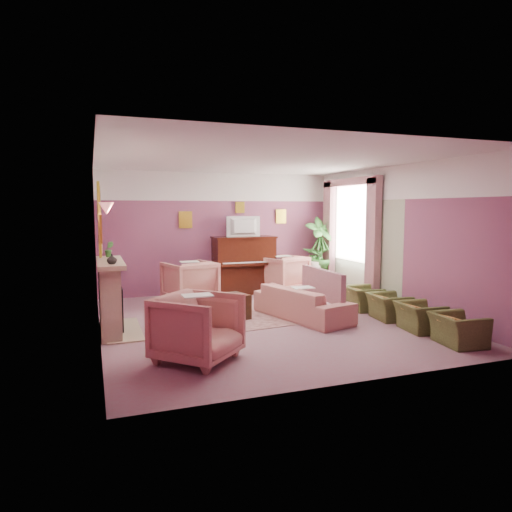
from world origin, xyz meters
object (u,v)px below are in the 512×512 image
object	(u,v)px
television	(244,225)
olive_chair_a	(458,324)
side_table	(313,275)
sofa	(302,297)
floral_armchair_right	(282,272)
piano	(244,265)
floral_armchair_front	(198,324)
olive_chair_b	(420,312)
coffee_table	(220,309)
floral_armchair_left	(190,280)
olive_chair_d	(363,294)
olive_chair_c	(389,303)

from	to	relation	value
television	olive_chair_a	distance (m)	5.31
olive_chair_a	side_table	size ratio (longest dim) A/B	1.00
sofa	olive_chair_a	xyz separation A→B (m)	(1.43, -2.23, -0.09)
television	floral_armchair_right	bearing A→B (deg)	-14.00
piano	floral_armchair_front	xyz separation A→B (m)	(-2.07, -4.34, -0.16)
television	olive_chair_b	distance (m)	4.57
olive_chair_a	floral_armchair_front	bearing A→B (deg)	170.87
television	sofa	distance (m)	2.93
piano	sofa	world-z (taller)	piano
floral_armchair_right	coffee_table	bearing A→B (deg)	-134.31
television	floral_armchair_left	distance (m)	1.89
television	olive_chair_a	world-z (taller)	television
olive_chair_d	sofa	bearing A→B (deg)	-170.67
television	side_table	distance (m)	2.15
floral_armchair_right	side_table	size ratio (longest dim) A/B	1.39
television	olive_chair_d	bearing A→B (deg)	-56.06
olive_chair_c	olive_chair_b	bearing A→B (deg)	-90.00
olive_chair_c	side_table	size ratio (longest dim) A/B	1.00
coffee_table	olive_chair_c	world-z (taller)	olive_chair_c
side_table	olive_chair_c	bearing A→B (deg)	-91.98
sofa	television	bearing A→B (deg)	94.48
piano	olive_chair_b	xyz separation A→B (m)	(1.63, -4.12, -0.35)
floral_armchair_left	olive_chair_b	distance (m)	4.63
olive_chair_a	olive_chair_d	bearing A→B (deg)	90.00
television	sofa	world-z (taller)	television
coffee_table	floral_armchair_right	bearing A→B (deg)	45.69
sofa	floral_armchair_right	xyz separation A→B (m)	(0.65, 2.45, 0.09)
olive_chair_c	piano	bearing A→B (deg)	116.35
piano	olive_chair_c	size ratio (longest dim) A/B	1.99
olive_chair_b	piano	bearing A→B (deg)	111.64
floral_armchair_left	floral_armchair_right	size ratio (longest dim) A/B	1.00
floral_armchair_left	olive_chair_d	bearing A→B (deg)	-31.16
sofa	olive_chair_b	xyz separation A→B (m)	(1.43, -1.41, -0.09)
side_table	coffee_table	bearing A→B (deg)	-142.41
olive_chair_a	side_table	xyz separation A→B (m)	(0.11, 4.82, 0.05)
olive_chair_b	side_table	size ratio (longest dim) A/B	1.00
sofa	olive_chair_c	distance (m)	1.54
floral_armchair_front	piano	bearing A→B (deg)	64.52
piano	olive_chair_b	world-z (taller)	piano
piano	floral_armchair_right	size ratio (longest dim) A/B	1.43
coffee_table	floral_armchair_left	world-z (taller)	floral_armchair_left
floral_armchair_left	sofa	bearing A→B (deg)	-52.02
olive_chair_b	olive_chair_d	size ratio (longest dim) A/B	1.00
piano	side_table	distance (m)	1.77
sofa	olive_chair_b	size ratio (longest dim) A/B	2.80
television	coffee_table	distance (m)	3.00
piano	floral_armchair_front	world-z (taller)	piano
olive_chair_a	side_table	bearing A→B (deg)	88.70
piano	side_table	size ratio (longest dim) A/B	2.00
piano	olive_chair_a	xyz separation A→B (m)	(1.63, -4.94, -0.35)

